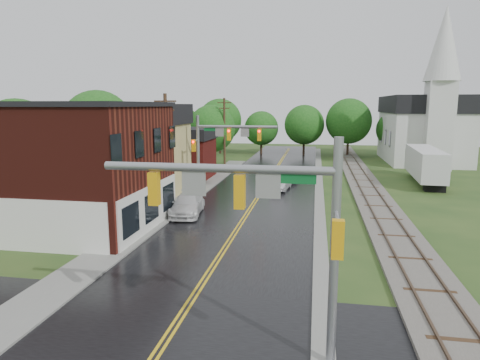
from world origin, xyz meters
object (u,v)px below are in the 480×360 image
(traffic_signal_near, at_px, (264,210))
(tree_left_a, at_px, (19,141))
(brick_building, at_px, (49,165))
(church, at_px, (425,121))
(tree_left_e, at_px, (213,130))
(utility_pole_b, at_px, (167,148))
(pickup_white, at_px, (187,205))
(sedan_silver, at_px, (281,183))
(utility_pole_c, at_px, (224,131))
(suv_dark, at_px, (288,173))
(tree_left_b, at_px, (99,128))
(semi_trailer, at_px, (425,163))
(traffic_signal_far, at_px, (221,140))
(tree_left_c, at_px, (162,135))

(traffic_signal_near, bearing_deg, tree_left_a, 139.53)
(brick_building, distance_m, church, 50.58)
(tree_left_a, height_order, tree_left_e, tree_left_a)
(utility_pole_b, height_order, pickup_white, utility_pole_b)
(church, height_order, sedan_silver, church)
(utility_pole_c, xyz_separation_m, sedan_silver, (8.58, -13.81, -4.05))
(traffic_signal_near, height_order, utility_pole_c, utility_pole_c)
(traffic_signal_near, relative_size, suv_dark, 1.47)
(pickup_white, bearing_deg, traffic_signal_near, -72.61)
(suv_dark, distance_m, sedan_silver, 5.88)
(traffic_signal_near, distance_m, tree_left_b, 36.73)
(suv_dark, height_order, semi_trailer, semi_trailer)
(traffic_signal_near, distance_m, traffic_signal_far, 25.94)
(tree_left_e, distance_m, suv_dark, 15.21)
(traffic_signal_far, distance_m, utility_pole_b, 6.01)
(tree_left_b, relative_size, tree_left_e, 1.19)
(traffic_signal_near, xyz_separation_m, tree_left_a, (-23.32, 19.90, 0.15))
(traffic_signal_near, relative_size, pickup_white, 1.41)
(tree_left_a, distance_m, sedan_silver, 23.58)
(church, xyz_separation_m, tree_left_a, (-39.85, -31.84, -0.72))
(traffic_signal_near, xyz_separation_m, semi_trailer, (12.72, 34.17, -2.79))
(brick_building, height_order, utility_pole_b, utility_pole_b)
(traffic_signal_near, xyz_separation_m, tree_left_e, (-12.32, 43.90, -0.16))
(traffic_signal_near, relative_size, tree_left_b, 0.76)
(tree_left_b, distance_m, suv_dark, 20.89)
(traffic_signal_near, xyz_separation_m, tree_left_c, (-17.32, 37.90, -0.46))
(tree_left_b, bearing_deg, tree_left_a, -101.31)
(sedan_silver, xyz_separation_m, semi_trailer, (14.42, 5.98, 1.52))
(suv_dark, bearing_deg, tree_left_e, 141.72)
(suv_dark, distance_m, pickup_white, 17.81)
(tree_left_a, distance_m, tree_left_b, 10.22)
(pickup_white, bearing_deg, suv_dark, 62.24)
(traffic_signal_far, bearing_deg, tree_left_e, 105.89)
(church, height_order, traffic_signal_near, church)
(suv_dark, bearing_deg, traffic_signal_near, -83.62)
(sedan_silver, distance_m, pickup_white, 12.39)
(tree_left_c, xyz_separation_m, tree_left_e, (5.00, 6.00, 0.30))
(utility_pole_b, height_order, suv_dark, utility_pole_b)
(tree_left_c, distance_m, sedan_silver, 18.79)
(tree_left_c, bearing_deg, pickup_white, -65.14)
(church, xyz_separation_m, tree_left_b, (-37.85, -21.84, -0.12))
(brick_building, bearing_deg, utility_pole_c, 78.91)
(church, xyz_separation_m, pickup_white, (-24.36, -34.30, -5.08))
(semi_trailer, bearing_deg, traffic_signal_far, -155.00)
(sedan_silver, distance_m, semi_trailer, 15.68)
(tree_left_a, relative_size, tree_left_c, 1.13)
(traffic_signal_near, relative_size, tree_left_e, 0.90)
(church, distance_m, pickup_white, 42.38)
(church, distance_m, semi_trailer, 18.34)
(traffic_signal_near, distance_m, semi_trailer, 36.57)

